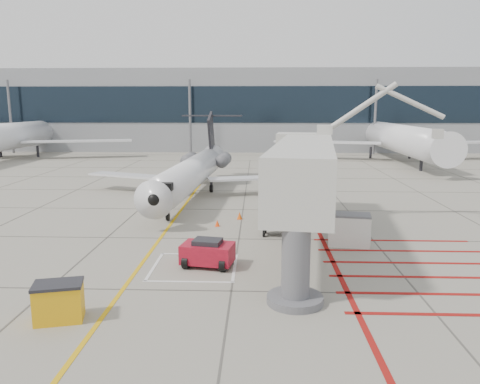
{
  "coord_description": "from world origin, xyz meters",
  "views": [
    {
      "loc": [
        1.1,
        -23.02,
        7.9
      ],
      "look_at": [
        0.0,
        6.0,
        2.5
      ],
      "focal_mm": 35.0,
      "sensor_mm": 36.0,
      "label": 1
    }
  ],
  "objects_px": {
    "pushback_tug": "(208,252)",
    "jet_bridge": "(304,180)",
    "regional_jet": "(186,160)",
    "spill_bin": "(59,302)"
  },
  "relations": [
    {
      "from": "regional_jet",
      "to": "spill_bin",
      "type": "xyz_separation_m",
      "value": [
        -1.5,
        -21.71,
        -2.79
      ]
    },
    {
      "from": "jet_bridge",
      "to": "spill_bin",
      "type": "bearing_deg",
      "value": -130.99
    },
    {
      "from": "jet_bridge",
      "to": "spill_bin",
      "type": "relative_size",
      "value": 11.66
    },
    {
      "from": "jet_bridge",
      "to": "spill_bin",
      "type": "distance_m",
      "value": 13.44
    },
    {
      "from": "regional_jet",
      "to": "jet_bridge",
      "type": "xyz_separation_m",
      "value": [
        8.3,
        -13.11,
        0.44
      ]
    },
    {
      "from": "pushback_tug",
      "to": "jet_bridge",
      "type": "bearing_deg",
      "value": 36.91
    },
    {
      "from": "regional_jet",
      "to": "pushback_tug",
      "type": "xyz_separation_m",
      "value": [
        3.38,
        -15.55,
        -2.79
      ]
    },
    {
      "from": "jet_bridge",
      "to": "regional_jet",
      "type": "bearing_deg",
      "value": 130.1
    },
    {
      "from": "regional_jet",
      "to": "pushback_tug",
      "type": "relative_size",
      "value": 10.75
    },
    {
      "from": "regional_jet",
      "to": "spill_bin",
      "type": "bearing_deg",
      "value": -90.4
    }
  ]
}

